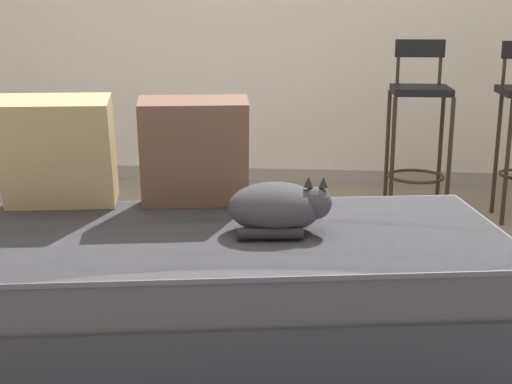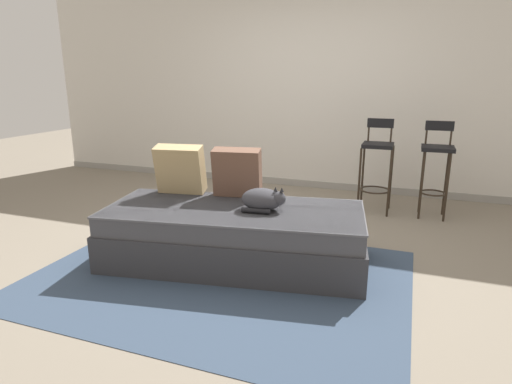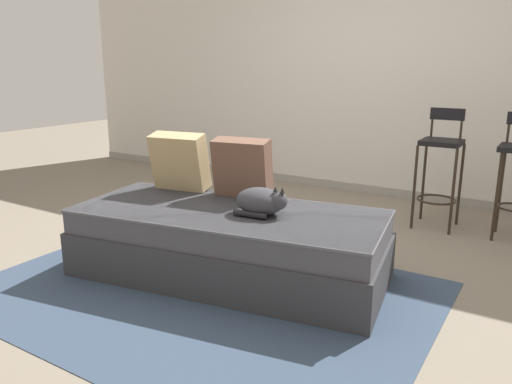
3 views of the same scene
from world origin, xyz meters
name	(u,v)px [view 2 (image 2 of 3)]	position (x,y,z in m)	size (l,w,h in m)	color
ground_plane	(252,244)	(0.00, 0.00, 0.00)	(16.00, 16.00, 0.00)	slate
wall_back_panel	(313,89)	(0.00, 2.25, 1.30)	(8.00, 0.10, 2.60)	silver
wall_baseboard_trim	(308,184)	(0.00, 2.20, 0.04)	(8.00, 0.02, 0.09)	gray
area_rug	(219,277)	(0.00, -0.70, 0.00)	(2.74, 1.98, 0.01)	#334256
couch	(234,235)	(0.00, -0.40, 0.23)	(2.16, 1.19, 0.46)	#353539
throw_pillow_corner	(180,169)	(-0.61, -0.15, 0.68)	(0.44, 0.29, 0.44)	tan
throw_pillow_middle	(237,172)	(-0.10, -0.07, 0.67)	(0.43, 0.27, 0.42)	brown
cat	(263,199)	(0.23, -0.37, 0.54)	(0.36, 0.27, 0.20)	#333338
bar_stool_near_window	(377,160)	(0.93, 1.41, 0.58)	(0.34, 0.34, 1.02)	#2D2319
bar_stool_by_doorway	(436,160)	(1.53, 1.41, 0.62)	(0.32, 0.32, 1.01)	#2D2319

